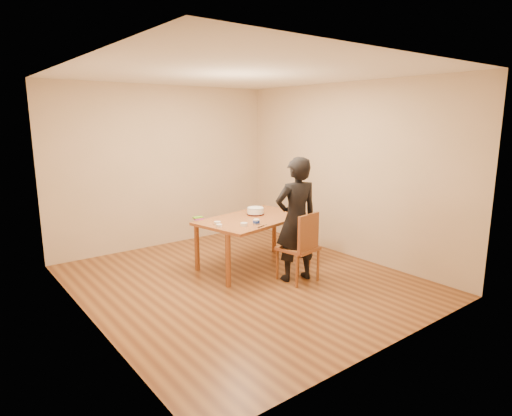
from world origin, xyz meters
TOP-DOWN VIEW (x-y plane):
  - room_shell at (0.00, 0.34)m, footprint 4.00×4.50m
  - dining_table at (0.44, 0.34)m, footprint 1.77×1.26m
  - dining_chair at (0.59, -0.44)m, footprint 0.53×0.53m
  - cake_plate at (0.58, 0.48)m, footprint 0.26×0.26m
  - cake at (0.58, 0.48)m, footprint 0.25×0.25m
  - frosting_dome at (0.58, 0.48)m, footprint 0.24×0.24m
  - frosting_tub at (0.22, -0.01)m, footprint 0.08×0.08m
  - frosting_lid at (0.24, 0.02)m, footprint 0.09×0.09m
  - frosting_dollop at (0.24, 0.02)m, footprint 0.04×0.04m
  - ramekin_green at (0.03, 0.02)m, footprint 0.09×0.09m
  - ramekin_yellow at (-0.20, 0.31)m, footprint 0.09×0.09m
  - ramekin_multi at (-0.25, 0.18)m, footprint 0.08×0.08m
  - candy_box_pink at (-0.25, 0.72)m, footprint 0.13×0.08m
  - candy_box_green at (-0.26, 0.73)m, footprint 0.14×0.08m
  - spatula at (0.19, -0.15)m, footprint 0.14×0.06m
  - person at (0.59, -0.39)m, footprint 0.69×0.53m

SIDE VIEW (x-z plane):
  - dining_chair at x=0.59m, z-range 0.43..0.47m
  - dining_table at x=0.44m, z-range 0.71..0.75m
  - spatula at x=0.19m, z-range 0.75..0.76m
  - frosting_lid at x=0.24m, z-range 0.75..0.76m
  - cake_plate at x=0.58m, z-range 0.75..0.77m
  - candy_box_pink at x=-0.25m, z-range 0.75..0.77m
  - frosting_dollop at x=0.24m, z-range 0.76..0.78m
  - ramekin_multi at x=-0.25m, z-range 0.75..0.79m
  - ramekin_yellow at x=-0.20m, z-range 0.75..0.79m
  - ramekin_green at x=0.03m, z-range 0.75..0.79m
  - candy_box_green at x=-0.26m, z-range 0.77..0.79m
  - frosting_tub at x=0.22m, z-range 0.75..0.82m
  - cake at x=0.58m, z-range 0.77..0.85m
  - person at x=0.59m, z-range 0.00..1.67m
  - frosting_dome at x=0.58m, z-range 0.85..0.87m
  - room_shell at x=0.00m, z-range 0.00..2.70m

